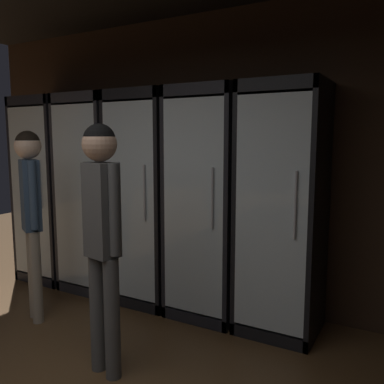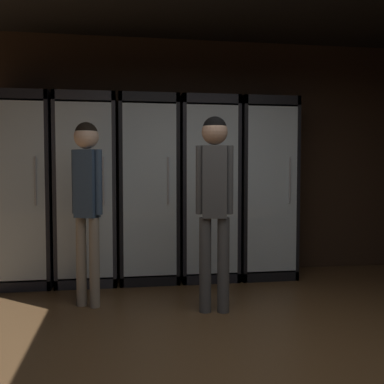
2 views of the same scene
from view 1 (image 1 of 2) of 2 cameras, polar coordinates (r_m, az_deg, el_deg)
wall_back at (r=3.96m, az=3.82°, el=4.44°), size 6.00×0.06×2.80m
cooler_far_left at (r=4.93m, az=-18.81°, el=0.19°), size 0.64×0.64×2.07m
cooler_left at (r=4.46m, az=-12.98°, el=-0.39°), size 0.64×0.64×2.07m
cooler_center at (r=4.04m, az=-5.88°, el=-1.03°), size 0.64×0.64×2.07m
cooler_right at (r=3.70m, az=2.72°, el=-1.91°), size 0.64×0.64×2.07m
cooler_far_right at (r=3.45m, az=12.80°, el=-2.79°), size 0.64×0.64×2.07m
shopper_near at (r=3.76m, az=-21.82°, el=-0.88°), size 0.28×0.22×1.68m
shopper_far at (r=2.74m, az=-12.61°, el=-3.92°), size 0.32×0.23×1.71m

